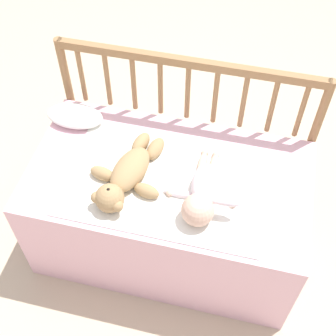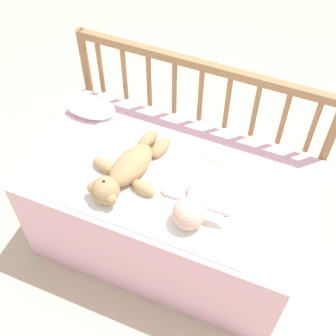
% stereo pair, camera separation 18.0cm
% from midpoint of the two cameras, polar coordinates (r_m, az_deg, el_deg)
% --- Properties ---
extents(ground_plane, '(12.00, 12.00, 0.00)m').
position_cam_midpoint_polar(ground_plane, '(2.28, -2.21, -8.86)').
color(ground_plane, '#C6B293').
extents(crib_mattress, '(1.13, 0.63, 0.51)m').
position_cam_midpoint_polar(crib_mattress, '(2.06, -2.42, -5.34)').
color(crib_mattress, '#EDB7C6').
rests_on(crib_mattress, ground_plane).
extents(crib_rail, '(1.13, 0.04, 0.82)m').
position_cam_midpoint_polar(crib_rail, '(2.02, -0.22, 7.64)').
color(crib_rail, '#997047').
rests_on(crib_rail, ground_plane).
extents(blanket, '(0.79, 0.50, 0.01)m').
position_cam_midpoint_polar(blanket, '(1.83, -3.02, -2.02)').
color(blanket, white).
rests_on(blanket, crib_mattress).
extents(teddy_bear, '(0.30, 0.43, 0.11)m').
position_cam_midpoint_polar(teddy_bear, '(1.81, -7.92, -1.06)').
color(teddy_bear, tan).
rests_on(teddy_bear, crib_mattress).
extents(baby, '(0.30, 0.39, 0.12)m').
position_cam_midpoint_polar(baby, '(1.74, 1.15, -3.33)').
color(baby, white).
rests_on(baby, crib_mattress).
extents(small_pillow, '(0.25, 0.14, 0.06)m').
position_cam_midpoint_polar(small_pillow, '(2.09, -13.75, 6.05)').
color(small_pillow, white).
rests_on(small_pillow, crib_mattress).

